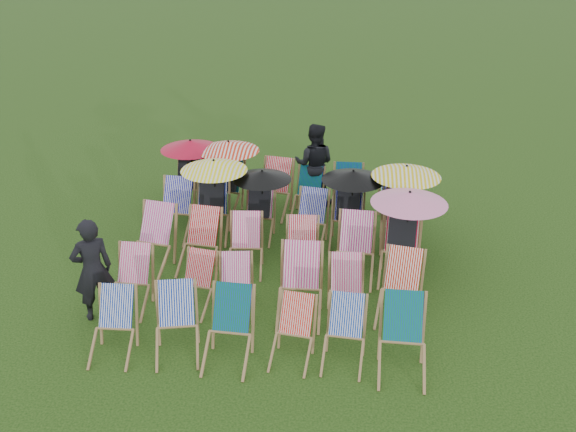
# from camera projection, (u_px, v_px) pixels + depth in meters

# --- Properties ---
(ground) EXTENTS (100.00, 100.00, 0.00)m
(ground) POSITION_uv_depth(u_px,v_px,m) (276.00, 273.00, 10.70)
(ground) COLOR black
(ground) RESTS_ON ground
(deckchair_0) EXTENTS (0.59, 0.81, 0.87)m
(deckchair_0) POSITION_uv_depth(u_px,v_px,m) (112.00, 326.00, 8.62)
(deckchair_0) COLOR olive
(deckchair_0) RESTS_ON ground
(deckchair_1) EXTENTS (0.76, 0.95, 0.92)m
(deckchair_1) POSITION_uv_depth(u_px,v_px,m) (176.00, 324.00, 8.63)
(deckchair_1) COLOR olive
(deckchair_1) RESTS_ON ground
(deckchair_2) EXTENTS (0.68, 0.91, 0.95)m
(deckchair_2) POSITION_uv_depth(u_px,v_px,m) (228.00, 330.00, 8.48)
(deckchair_2) COLOR olive
(deckchair_2) RESTS_ON ground
(deckchair_3) EXTENTS (0.65, 0.83, 0.82)m
(deckchair_3) POSITION_uv_depth(u_px,v_px,m) (293.00, 333.00, 8.53)
(deckchair_3) COLOR olive
(deckchair_3) RESTS_ON ground
(deckchair_4) EXTENTS (0.64, 0.84, 0.85)m
(deckchair_4) POSITION_uv_depth(u_px,v_px,m) (344.00, 335.00, 8.47)
(deckchair_4) COLOR olive
(deckchair_4) RESTS_ON ground
(deckchair_5) EXTENTS (0.67, 0.92, 0.97)m
(deckchair_5) POSITION_uv_depth(u_px,v_px,m) (403.00, 340.00, 8.27)
(deckchair_5) COLOR olive
(deckchair_5) RESTS_ON ground
(deckchair_6) EXTENTS (0.63, 0.86, 0.90)m
(deckchair_6) POSITION_uv_depth(u_px,v_px,m) (130.00, 281.00, 9.63)
(deckchair_6) COLOR olive
(deckchair_6) RESTS_ON ground
(deckchair_7) EXTENTS (0.68, 0.84, 0.82)m
(deckchair_7) POSITION_uv_depth(u_px,v_px,m) (194.00, 284.00, 9.63)
(deckchair_7) COLOR olive
(deckchair_7) RESTS_ON ground
(deckchair_8) EXTENTS (0.64, 0.82, 0.83)m
(deckchair_8) POSITION_uv_depth(u_px,v_px,m) (236.00, 287.00, 9.53)
(deckchair_8) COLOR olive
(deckchair_8) RESTS_ON ground
(deckchair_9) EXTENTS (0.68, 0.95, 1.03)m
(deckchair_9) POSITION_uv_depth(u_px,v_px,m) (300.00, 286.00, 9.39)
(deckchair_9) COLOR olive
(deckchair_9) RESTS_ON ground
(deckchair_10) EXTENTS (0.62, 0.83, 0.87)m
(deckchair_10) POSITION_uv_depth(u_px,v_px,m) (347.00, 291.00, 9.41)
(deckchair_10) COLOR olive
(deckchair_10) RESTS_ON ground
(deckchair_11) EXTENTS (0.80, 0.99, 0.96)m
(deckchair_11) POSITION_uv_depth(u_px,v_px,m) (400.00, 289.00, 9.37)
(deckchair_11) COLOR olive
(deckchair_11) RESTS_ON ground
(deckchair_12) EXTENTS (0.84, 1.05, 1.02)m
(deckchair_12) POSITION_uv_depth(u_px,v_px,m) (151.00, 240.00, 10.66)
(deckchair_12) COLOR olive
(deckchair_12) RESTS_ON ground
(deckchair_13) EXTENTS (0.74, 0.95, 0.96)m
(deckchair_13) POSITION_uv_depth(u_px,v_px,m) (199.00, 242.00, 10.67)
(deckchair_13) COLOR olive
(deckchair_13) RESTS_ON ground
(deckchair_14) EXTENTS (0.65, 0.87, 0.90)m
(deckchair_14) POSITION_uv_depth(u_px,v_px,m) (245.00, 246.00, 10.62)
(deckchair_14) COLOR olive
(deckchair_14) RESTS_ON ground
(deckchair_15) EXTENTS (0.62, 0.84, 0.89)m
(deckchair_15) POSITION_uv_depth(u_px,v_px,m) (302.00, 250.00, 10.51)
(deckchair_15) COLOR olive
(deckchair_15) RESTS_ON ground
(deckchair_16) EXTENTS (0.73, 0.97, 1.01)m
(deckchair_16) POSITION_uv_depth(u_px,v_px,m) (355.00, 250.00, 10.39)
(deckchair_16) COLOR olive
(deckchair_16) RESTS_ON ground
(deckchair_17) EXTENTS (1.23, 1.29, 1.46)m
(deckchair_17) POSITION_uv_depth(u_px,v_px,m) (403.00, 234.00, 10.31)
(deckchair_17) COLOR olive
(deckchair_17) RESTS_ON ground
(deckchair_18) EXTENTS (0.73, 0.97, 1.00)m
(deckchair_18) POSITION_uv_depth(u_px,v_px,m) (174.00, 210.00, 11.72)
(deckchair_18) COLOR olive
(deckchair_18) RESTS_ON ground
(deckchair_19) EXTENTS (1.20, 1.26, 1.43)m
(deckchair_19) POSITION_uv_depth(u_px,v_px,m) (212.00, 197.00, 11.63)
(deckchair_19) COLOR olive
(deckchair_19) RESTS_ON ground
(deckchair_20) EXTENTS (1.06, 1.11, 1.25)m
(deckchair_20) POSITION_uv_depth(u_px,v_px,m) (259.00, 203.00, 11.62)
(deckchair_20) COLOR olive
(deckchair_20) RESTS_ON ground
(deckchair_21) EXTENTS (0.74, 0.93, 0.92)m
(deckchair_21) POSITION_uv_depth(u_px,v_px,m) (310.00, 220.00, 11.46)
(deckchair_21) COLOR olive
(deckchair_21) RESTS_ON ground
(deckchair_22) EXTENTS (1.12, 1.17, 1.33)m
(deckchair_22) POSITION_uv_depth(u_px,v_px,m) (349.00, 205.00, 11.44)
(deckchair_22) COLOR olive
(deckchair_22) RESTS_ON ground
(deckchair_23) EXTENTS (1.22, 1.27, 1.44)m
(deckchair_23) POSITION_uv_depth(u_px,v_px,m) (401.00, 204.00, 11.34)
(deckchair_23) COLOR olive
(deckchair_23) RESTS_ON ground
(deckchair_24) EXTENTS (1.18, 1.23, 1.39)m
(deckchair_24) POSITION_uv_depth(u_px,v_px,m) (188.00, 174.00, 12.69)
(deckchair_24) COLOR olive
(deckchair_24) RESTS_ON ground
(deckchair_25) EXTENTS (1.20, 1.28, 1.42)m
(deckchair_25) POSITION_uv_depth(u_px,v_px,m) (225.00, 176.00, 12.57)
(deckchair_25) COLOR olive
(deckchair_25) RESTS_ON ground
(deckchair_26) EXTENTS (0.83, 1.03, 1.01)m
(deckchair_26) POSITION_uv_depth(u_px,v_px,m) (273.00, 189.00, 12.59)
(deckchair_26) COLOR olive
(deckchair_26) RESTS_ON ground
(deckchair_27) EXTENTS (0.69, 0.88, 0.88)m
(deckchair_27) POSITION_uv_depth(u_px,v_px,m) (308.00, 193.00, 12.55)
(deckchair_27) COLOR olive
(deckchair_27) RESTS_ON ground
(deckchair_28) EXTENTS (0.65, 0.91, 0.97)m
(deckchair_28) POSITION_uv_depth(u_px,v_px,m) (348.00, 194.00, 12.43)
(deckchair_28) COLOR olive
(deckchair_28) RESTS_ON ground
(deckchair_29) EXTENTS (0.69, 0.86, 0.84)m
(deckchair_29) POSITION_uv_depth(u_px,v_px,m) (394.00, 198.00, 12.39)
(deckchair_29) COLOR olive
(deckchair_29) RESTS_ON ground
(person_left) EXTENTS (0.70, 0.65, 1.61)m
(person_left) POSITION_uv_depth(u_px,v_px,m) (92.00, 270.00, 9.24)
(person_left) COLOR black
(person_left) RESTS_ON ground
(person_rear) EXTENTS (0.88, 0.72, 1.68)m
(person_rear) POSITION_uv_depth(u_px,v_px,m) (314.00, 164.00, 12.86)
(person_rear) COLOR black
(person_rear) RESTS_ON ground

